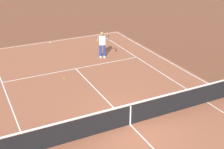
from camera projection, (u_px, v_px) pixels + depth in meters
ground_plane at (130, 124)px, 12.41m from camera, size 60.00×60.00×0.00m
court_slab at (130, 124)px, 12.41m from camera, size 24.20×11.40×0.00m
court_line_markings at (130, 124)px, 12.41m from camera, size 23.85×11.05×0.01m
tennis_net at (130, 114)px, 12.20m from camera, size 0.10×11.70×1.08m
tennis_player_near at (102, 43)px, 18.93m from camera, size 1.18×0.74×1.70m
tennis_ball at (64, 78)px, 16.35m from camera, size 0.07×0.07×0.07m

